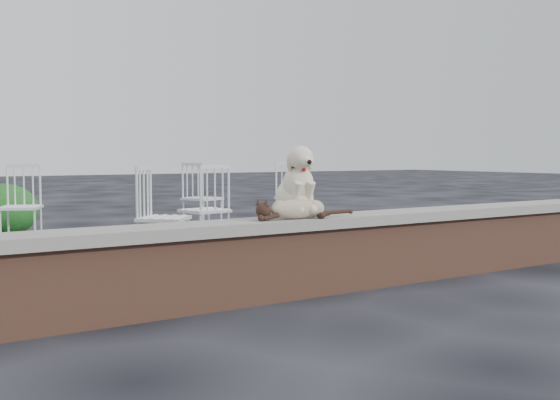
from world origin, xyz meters
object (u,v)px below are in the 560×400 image
chair_c (205,209)px  chair_a (164,217)px  chair_d (293,197)px  dog (295,181)px  chair_b (21,206)px  chair_e (202,197)px  cat (297,208)px

chair_c → chair_a: same height
chair_d → dog: bearing=-107.7°
chair_c → chair_b: bearing=-52.7°
chair_b → chair_e: 2.39m
chair_d → chair_a: (-2.56, -1.69, 0.00)m
chair_c → dog: bearing=72.3°
chair_d → chair_e: size_ratio=1.00×
cat → chair_a: size_ratio=1.02×
chair_b → chair_a: same height
chair_c → chair_d: bearing=-158.8°
dog → chair_c: size_ratio=0.57×
chair_d → chair_b: same height
dog → chair_c: (0.31, 2.19, -0.38)m
dog → chair_a: size_ratio=0.57×
cat → chair_a: 1.80m
cat → chair_d: size_ratio=1.02×
chair_d → chair_a: size_ratio=1.00×
cat → chair_a: chair_a is taller
chair_c → chair_d: size_ratio=1.00×
cat → chair_b: (-1.19, 3.82, -0.19)m
dog → chair_e: bearing=83.3°
dog → cat: dog is taller
chair_d → chair_c: bearing=-133.5°
dog → chair_c: dog is taller
chair_a → chair_c: bearing=-9.5°
chair_d → chair_e: same height
chair_a → chair_b: bearing=64.0°
chair_e → chair_b: bearing=73.9°
chair_d → chair_a: bearing=-130.9°
cat → chair_c: size_ratio=1.02×
chair_d → chair_e: (-1.07, 0.61, 0.00)m
chair_d → chair_b: 3.46m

